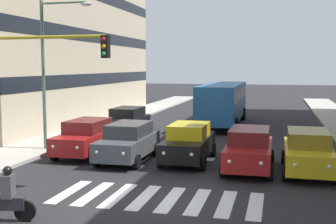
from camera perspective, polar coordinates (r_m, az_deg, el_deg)
ground_plane at (r=14.49m, az=-1.39°, el=-11.24°), size 180.00×180.00×0.00m
crosswalk_markings at (r=14.49m, az=-1.39°, el=-11.23°), size 6.75×2.80×0.01m
car_0 at (r=18.41m, az=17.87°, el=-4.95°), size 2.02×4.44×1.72m
car_1 at (r=18.38m, az=10.59°, el=-4.78°), size 2.02×4.44×1.72m
car_2 at (r=19.62m, az=2.72°, el=-4.00°), size 2.02×4.44×1.72m
car_3 at (r=19.90m, az=-5.24°, el=-3.87°), size 2.02×4.44×1.72m
car_4 at (r=21.40m, az=-10.60°, el=-3.25°), size 2.02×4.44×1.72m
car_row2_0 at (r=27.28m, az=-5.41°, el=-1.18°), size 2.02×4.44×1.72m
bus_behind_traffic at (r=32.03m, az=7.26°, el=1.63°), size 2.78×10.50×3.00m
motorcycle_with_rider at (r=13.06m, az=-20.45°, el=-10.62°), size 1.68×0.47×1.57m
traffic_light_gantry at (r=16.37m, az=-18.81°, el=3.76°), size 4.92×0.36×5.50m
street_lamp_right at (r=22.38m, az=-15.13°, el=6.62°), size 2.73×0.28×7.35m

